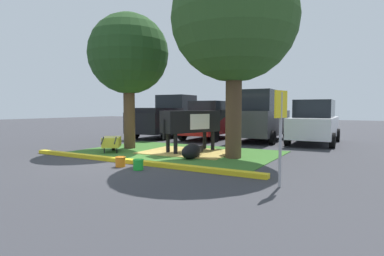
{
  "coord_description": "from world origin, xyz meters",
  "views": [
    {
      "loc": [
        6.71,
        -7.61,
        1.64
      ],
      "look_at": [
        0.83,
        2.54,
        0.9
      ],
      "focal_mm": 29.34,
      "sensor_mm": 36.0,
      "label": 1
    }
  ],
  "objects_px": {
    "cow_holstein": "(193,122)",
    "bucket_green": "(138,164)",
    "parking_sign": "(281,119)",
    "person_handler": "(233,129)",
    "calf_lying": "(192,151)",
    "bucket_orange": "(120,161)",
    "shade_tree_left": "(129,55)",
    "shade_tree_right": "(234,19)",
    "suv_dark_grey": "(261,116)",
    "pickup_truck_black": "(169,117)",
    "sedan_red": "(211,121)",
    "hatchback_white": "(314,122)",
    "wheelbarrow": "(112,142)"
  },
  "relations": [
    {
      "from": "calf_lying",
      "to": "bucket_orange",
      "type": "distance_m",
      "value": 2.48
    },
    {
      "from": "bucket_orange",
      "to": "bucket_green",
      "type": "distance_m",
      "value": 0.73
    },
    {
      "from": "sedan_red",
      "to": "suv_dark_grey",
      "type": "bearing_deg",
      "value": 8.92
    },
    {
      "from": "shade_tree_left",
      "to": "wheelbarrow",
      "type": "relative_size",
      "value": 3.73
    },
    {
      "from": "shade_tree_right",
      "to": "parking_sign",
      "type": "relative_size",
      "value": 3.28
    },
    {
      "from": "shade_tree_right",
      "to": "calf_lying",
      "type": "bearing_deg",
      "value": -148.03
    },
    {
      "from": "shade_tree_right",
      "to": "hatchback_white",
      "type": "bearing_deg",
      "value": 74.92
    },
    {
      "from": "person_handler",
      "to": "pickup_truck_black",
      "type": "xyz_separation_m",
      "value": [
        -5.9,
        4.62,
        0.22
      ]
    },
    {
      "from": "shade_tree_left",
      "to": "person_handler",
      "type": "distance_m",
      "value": 5.17
    },
    {
      "from": "cow_holstein",
      "to": "bucket_orange",
      "type": "height_order",
      "value": "cow_holstein"
    },
    {
      "from": "cow_holstein",
      "to": "bucket_green",
      "type": "distance_m",
      "value": 3.88
    },
    {
      "from": "bucket_green",
      "to": "sedan_red",
      "type": "bearing_deg",
      "value": 104.09
    },
    {
      "from": "hatchback_white",
      "to": "person_handler",
      "type": "bearing_deg",
      "value": -111.67
    },
    {
      "from": "pickup_truck_black",
      "to": "bucket_orange",
      "type": "bearing_deg",
      "value": -64.02
    },
    {
      "from": "parking_sign",
      "to": "sedan_red",
      "type": "distance_m",
      "value": 10.34
    },
    {
      "from": "bucket_green",
      "to": "suv_dark_grey",
      "type": "height_order",
      "value": "suv_dark_grey"
    },
    {
      "from": "shade_tree_right",
      "to": "person_handler",
      "type": "relative_size",
      "value": 3.95
    },
    {
      "from": "person_handler",
      "to": "wheelbarrow",
      "type": "relative_size",
      "value": 1.14
    },
    {
      "from": "suv_dark_grey",
      "to": "hatchback_white",
      "type": "relative_size",
      "value": 1.05
    },
    {
      "from": "bucket_green",
      "to": "bucket_orange",
      "type": "bearing_deg",
      "value": 172.21
    },
    {
      "from": "shade_tree_left",
      "to": "shade_tree_right",
      "type": "height_order",
      "value": "shade_tree_right"
    },
    {
      "from": "person_handler",
      "to": "parking_sign",
      "type": "distance_m",
      "value": 4.78
    },
    {
      "from": "parking_sign",
      "to": "shade_tree_left",
      "type": "bearing_deg",
      "value": 154.85
    },
    {
      "from": "pickup_truck_black",
      "to": "suv_dark_grey",
      "type": "xyz_separation_m",
      "value": [
        5.35,
        0.37,
        0.16
      ]
    },
    {
      "from": "shade_tree_left",
      "to": "parking_sign",
      "type": "distance_m",
      "value": 8.02
    },
    {
      "from": "shade_tree_left",
      "to": "pickup_truck_black",
      "type": "height_order",
      "value": "shade_tree_left"
    },
    {
      "from": "person_handler",
      "to": "bucket_orange",
      "type": "relative_size",
      "value": 5.58
    },
    {
      "from": "shade_tree_right",
      "to": "pickup_truck_black",
      "type": "distance_m",
      "value": 9.03
    },
    {
      "from": "calf_lying",
      "to": "bucket_orange",
      "type": "xyz_separation_m",
      "value": [
        -1.02,
        -2.26,
        -0.09
      ]
    },
    {
      "from": "cow_holstein",
      "to": "hatchback_white",
      "type": "bearing_deg",
      "value": 56.44
    },
    {
      "from": "suv_dark_grey",
      "to": "parking_sign",
      "type": "bearing_deg",
      "value": -69.99
    },
    {
      "from": "wheelbarrow",
      "to": "shade_tree_left",
      "type": "bearing_deg",
      "value": 100.05
    },
    {
      "from": "calf_lying",
      "to": "bucket_orange",
      "type": "bearing_deg",
      "value": -114.21
    },
    {
      "from": "bucket_green",
      "to": "hatchback_white",
      "type": "height_order",
      "value": "hatchback_white"
    },
    {
      "from": "parking_sign",
      "to": "person_handler",
      "type": "bearing_deg",
      "value": 124.5
    },
    {
      "from": "bucket_orange",
      "to": "pickup_truck_black",
      "type": "relative_size",
      "value": 0.05
    },
    {
      "from": "shade_tree_left",
      "to": "shade_tree_right",
      "type": "bearing_deg",
      "value": -2.78
    },
    {
      "from": "parking_sign",
      "to": "suv_dark_grey",
      "type": "xyz_separation_m",
      "value": [
        -3.24,
        8.91,
        -0.14
      ]
    },
    {
      "from": "cow_holstein",
      "to": "bucket_orange",
      "type": "xyz_separation_m",
      "value": [
        -0.28,
        -3.62,
        -0.99
      ]
    },
    {
      "from": "calf_lying",
      "to": "sedan_red",
      "type": "relative_size",
      "value": 0.3
    },
    {
      "from": "cow_holstein",
      "to": "wheelbarrow",
      "type": "relative_size",
      "value": 2.06
    },
    {
      "from": "shade_tree_right",
      "to": "sedan_red",
      "type": "distance_m",
      "value": 7.42
    },
    {
      "from": "person_handler",
      "to": "suv_dark_grey",
      "type": "distance_m",
      "value": 5.03
    },
    {
      "from": "bucket_orange",
      "to": "sedan_red",
      "type": "bearing_deg",
      "value": 99.53
    },
    {
      "from": "bucket_green",
      "to": "pickup_truck_black",
      "type": "relative_size",
      "value": 0.05
    },
    {
      "from": "bucket_green",
      "to": "suv_dark_grey",
      "type": "xyz_separation_m",
      "value": [
        0.49,
        8.95,
        1.12
      ]
    },
    {
      "from": "person_handler",
      "to": "bucket_green",
      "type": "relative_size",
      "value": 5.66
    },
    {
      "from": "shade_tree_right",
      "to": "shade_tree_left",
      "type": "bearing_deg",
      "value": 177.22
    },
    {
      "from": "wheelbarrow",
      "to": "shade_tree_right",
      "type": "bearing_deg",
      "value": 12.87
    },
    {
      "from": "shade_tree_left",
      "to": "pickup_truck_black",
      "type": "relative_size",
      "value": 1.0
    }
  ]
}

